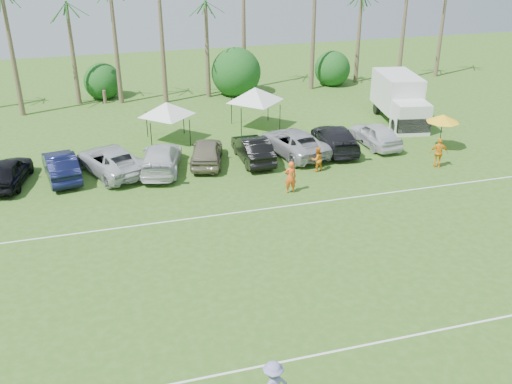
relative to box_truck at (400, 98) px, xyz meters
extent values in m
cube|color=white|center=(-16.53, -24.03, -1.95)|extent=(80.00, 0.10, 0.01)
cube|color=white|center=(-16.53, -12.03, -1.95)|extent=(80.00, 0.10, 0.01)
cone|color=brown|center=(-28.53, 11.97, 3.04)|extent=(0.44, 0.44, 10.00)
cone|color=brown|center=(-24.53, 11.97, 3.54)|extent=(0.44, 0.44, 11.00)
cone|color=brown|center=(-20.53, 11.97, 2.04)|extent=(0.44, 0.44, 8.00)
cone|color=brown|center=(-16.53, 11.97, 2.54)|extent=(0.44, 0.44, 9.00)
cone|color=brown|center=(-12.53, 11.97, 3.04)|extent=(0.44, 0.44, 10.00)
cone|color=brown|center=(-8.53, 11.97, 3.54)|extent=(0.44, 0.44, 11.00)
cone|color=brown|center=(-3.53, 11.97, 2.04)|extent=(0.44, 0.44, 8.00)
cone|color=brown|center=(1.47, 11.97, 2.54)|extent=(0.44, 0.44, 9.00)
cone|color=brown|center=(6.47, 11.97, 3.04)|extent=(0.44, 0.44, 10.00)
cone|color=brown|center=(10.47, 11.97, 3.54)|extent=(0.44, 0.44, 11.00)
cylinder|color=brown|center=(-22.53, 12.97, -1.26)|extent=(0.30, 0.30, 1.40)
sphere|color=#134418|center=(-22.53, 12.97, -0.16)|extent=(4.00, 4.00, 4.00)
cylinder|color=brown|center=(-10.53, 12.97, -1.26)|extent=(0.30, 0.30, 1.40)
sphere|color=#134418|center=(-10.53, 12.97, -0.16)|extent=(4.00, 4.00, 4.00)
cylinder|color=brown|center=(-0.53, 12.97, -1.26)|extent=(0.30, 0.30, 1.40)
sphere|color=#134418|center=(-0.53, 12.97, -0.16)|extent=(4.00, 4.00, 4.00)
imported|color=#FF5A1C|center=(-12.81, -10.34, -0.97)|extent=(0.75, 0.52, 1.98)
imported|color=orange|center=(-10.09, -7.74, -1.14)|extent=(0.92, 0.79, 1.64)
imported|color=orange|center=(-2.22, -9.29, -0.96)|extent=(1.27, 0.89, 2.01)
cube|color=silver|center=(0.15, 0.88, 0.32)|extent=(3.62, 5.51, 2.77)
cube|color=silver|center=(-0.46, -2.62, -0.79)|extent=(2.86, 2.41, 2.33)
cube|color=black|center=(-0.61, -3.44, -1.13)|extent=(2.57, 0.77, 1.11)
cube|color=#E5590C|center=(1.53, 0.63, -0.18)|extent=(0.33, 1.75, 1.00)
cylinder|color=black|center=(-1.52, -2.21, -1.46)|extent=(0.50, 1.04, 1.00)
cylinder|color=black|center=(0.67, -2.59, -1.46)|extent=(0.50, 1.04, 1.00)
cylinder|color=black|center=(-0.71, 2.38, -1.46)|extent=(0.50, 1.04, 1.00)
cylinder|color=black|center=(1.48, 2.00, -1.46)|extent=(0.50, 1.04, 1.00)
cylinder|color=black|center=(-19.86, -0.84, -0.97)|extent=(0.06, 0.06, 1.97)
cylinder|color=black|center=(-17.10, -0.84, -0.97)|extent=(0.06, 0.06, 1.97)
cylinder|color=black|center=(-19.86, 1.91, -0.97)|extent=(0.06, 0.06, 1.97)
cylinder|color=black|center=(-17.10, 1.91, -0.97)|extent=(0.06, 0.06, 1.97)
pyramid|color=white|center=(-18.48, 0.54, 0.99)|extent=(4.25, 4.25, 0.98)
cylinder|color=black|center=(-13.05, 0.15, -0.88)|extent=(0.06, 0.06, 2.16)
cylinder|color=black|center=(-10.01, 0.15, -0.88)|extent=(0.06, 0.06, 2.16)
cylinder|color=black|center=(-13.05, 3.19, -0.88)|extent=(0.06, 0.06, 2.16)
cylinder|color=black|center=(-10.01, 3.19, -0.88)|extent=(0.06, 0.06, 2.16)
pyramid|color=white|center=(-11.53, 1.67, 1.28)|extent=(4.67, 4.67, 1.08)
cylinder|color=black|center=(-0.31, -6.47, -0.81)|extent=(0.05, 0.05, 2.30)
cone|color=yellow|center=(-0.31, -6.47, 0.34)|extent=(2.30, 2.30, 0.52)
imported|color=black|center=(-28.95, -4.51, -1.11)|extent=(2.86, 5.27, 1.70)
imported|color=#0F1334|center=(-25.88, -4.39, -1.11)|extent=(2.63, 5.39, 1.70)
imported|color=#B9BCBF|center=(-22.80, -4.36, -1.11)|extent=(4.90, 6.73, 1.70)
imported|color=silver|center=(-19.72, -4.84, -1.11)|extent=(3.65, 6.25, 1.70)
imported|color=gray|center=(-16.65, -4.50, -1.11)|extent=(3.21, 5.34, 1.70)
imported|color=black|center=(-13.57, -4.88, -1.11)|extent=(1.82, 5.17, 1.70)
imported|color=#A6A6AA|center=(-10.49, -4.43, -1.11)|extent=(3.92, 6.54, 1.70)
imported|color=black|center=(-7.42, -4.43, -1.11)|extent=(3.04, 6.09, 1.70)
imported|color=silver|center=(-4.34, -4.47, -1.11)|extent=(2.31, 5.10, 1.70)
camera|label=1|loc=(-23.25, -39.28, 12.47)|focal=40.00mm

